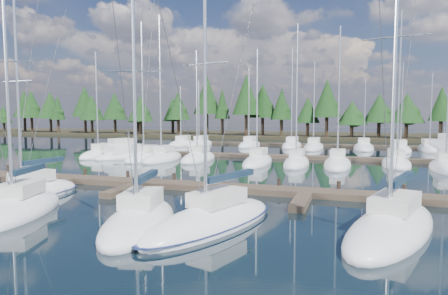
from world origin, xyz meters
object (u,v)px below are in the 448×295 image
(front_sailboat_1, at_px, (28,194))
(front_sailboat_4, at_px, (212,221))
(front_sailboat_2, at_px, (17,210))
(motor_yacht_right, at_px, (447,150))
(main_dock, at_px, (217,189))
(front_sailboat_3, at_px, (140,222))
(motor_yacht_left, at_px, (124,154))
(front_sailboat_5, at_px, (392,227))

(front_sailboat_1, relative_size, front_sailboat_4, 0.97)
(front_sailboat_2, relative_size, motor_yacht_right, 1.55)
(main_dock, relative_size, motor_yacht_right, 4.71)
(front_sailboat_3, distance_m, motor_yacht_right, 50.70)
(main_dock, height_order, motor_yacht_left, motor_yacht_left)
(front_sailboat_5, relative_size, motor_yacht_right, 1.67)
(front_sailboat_1, bearing_deg, main_dock, 27.66)
(front_sailboat_4, bearing_deg, motor_yacht_right, 66.97)
(main_dock, height_order, front_sailboat_2, front_sailboat_2)
(front_sailboat_3, height_order, front_sailboat_4, front_sailboat_4)
(front_sailboat_2, xyz_separation_m, motor_yacht_right, (29.47, 45.51, 0.19))
(front_sailboat_4, xyz_separation_m, front_sailboat_5, (8.04, 1.43, 0.01))
(front_sailboat_2, relative_size, front_sailboat_3, 1.10)
(front_sailboat_3, distance_m, front_sailboat_4, 3.42)
(front_sailboat_1, xyz_separation_m, front_sailboat_4, (13.34, -2.50, -0.01))
(motor_yacht_right, bearing_deg, front_sailboat_1, -127.55)
(front_sailboat_2, bearing_deg, front_sailboat_1, 127.60)
(front_sailboat_3, xyz_separation_m, front_sailboat_4, (3.19, 1.23, -0.01))
(main_dock, distance_m, front_sailboat_4, 8.55)
(front_sailboat_5, distance_m, motor_yacht_right, 44.34)
(motor_yacht_right, bearing_deg, front_sailboat_3, -115.80)
(front_sailboat_5, bearing_deg, motor_yacht_right, 75.84)
(front_sailboat_5, distance_m, motor_yacht_left, 37.04)
(front_sailboat_1, xyz_separation_m, front_sailboat_5, (21.38, -1.07, 0.00))
(front_sailboat_2, height_order, front_sailboat_3, front_sailboat_2)
(front_sailboat_1, height_order, motor_yacht_left, front_sailboat_1)
(motor_yacht_left, bearing_deg, front_sailboat_4, -50.85)
(motor_yacht_left, bearing_deg, front_sailboat_2, -69.38)
(front_sailboat_3, relative_size, front_sailboat_5, 0.85)
(front_sailboat_4, distance_m, front_sailboat_5, 8.16)
(front_sailboat_2, xyz_separation_m, front_sailboat_5, (18.62, 2.51, -0.01))
(front_sailboat_1, relative_size, motor_yacht_right, 1.43)
(front_sailboat_4, bearing_deg, front_sailboat_2, -174.14)
(motor_yacht_left, bearing_deg, front_sailboat_5, -39.74)
(main_dock, bearing_deg, front_sailboat_2, -131.03)
(front_sailboat_2, bearing_deg, front_sailboat_5, 7.69)
(front_sailboat_4, height_order, front_sailboat_5, front_sailboat_5)
(motor_yacht_right, bearing_deg, motor_yacht_left, -153.84)
(main_dock, xyz_separation_m, motor_yacht_left, (-17.90, 16.94, 0.24))
(front_sailboat_1, height_order, motor_yacht_right, front_sailboat_1)
(motor_yacht_left, distance_m, motor_yacht_right, 43.81)
(motor_yacht_left, bearing_deg, front_sailboat_1, -72.58)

